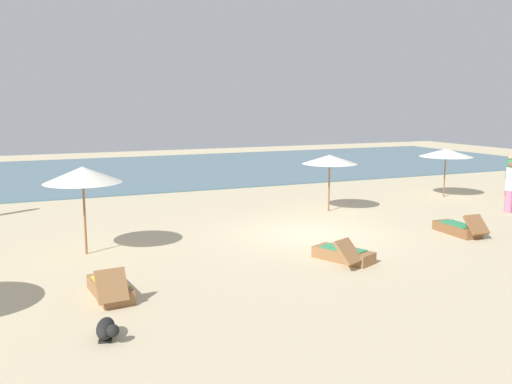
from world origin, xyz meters
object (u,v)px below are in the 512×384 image
umbrella_3 (330,159)px  dog (107,329)px  lounger_2 (459,228)px  person_3 (509,175)px  umbrella_0 (446,153)px  person_2 (510,186)px  lounger_0 (344,254)px  lounger_1 (110,288)px  umbrella_2 (83,175)px

umbrella_3 → dog: umbrella_3 is taller
umbrella_3 → lounger_2: size_ratio=1.16×
umbrella_3 → person_3: (8.44, -0.24, -0.97)m
person_3 → dog: size_ratio=2.31×
umbrella_0 → person_2: size_ratio=1.17×
lounger_0 → lounger_1: size_ratio=1.06×
person_2 → umbrella_2: bearing=178.7°
umbrella_2 → lounger_0: umbrella_2 is taller
umbrella_2 → dog: size_ratio=3.03×
lounger_0 → umbrella_0: bearing=35.6°
umbrella_0 → lounger_1: umbrella_0 is taller
lounger_0 → lounger_1: 5.64m
umbrella_0 → lounger_1: size_ratio=1.26×
lounger_2 → lounger_0: bearing=-167.4°
umbrella_2 → lounger_1: umbrella_2 is taller
umbrella_3 → umbrella_0: bearing=6.9°
person_2 → person_3: person_2 is taller
umbrella_3 → lounger_0: 6.52m
lounger_1 → person_2: 14.58m
umbrella_0 → lounger_1: bearing=-155.4°
lounger_1 → person_2: bearing=12.5°
umbrella_0 → lounger_1: 15.95m
umbrella_0 → umbrella_3: (-5.89, -0.71, 0.04)m
umbrella_3 → lounger_1: 10.51m
umbrella_0 → lounger_2: bearing=-128.5°
person_3 → dog: bearing=-156.2°
umbrella_3 → lounger_2: umbrella_3 is taller
umbrella_3 → person_2: size_ratio=1.12×
lounger_0 → lounger_2: (4.61, 1.03, -0.00)m
umbrella_0 → lounger_2: umbrella_0 is taller
umbrella_2 → lounger_0: size_ratio=1.26×
umbrella_0 → person_2: bearing=-93.5°
lounger_2 → dog: (-10.62, -3.33, 0.00)m
umbrella_3 → person_2: umbrella_3 is taller
umbrella_2 → lounger_0: bearing=-29.2°
umbrella_2 → lounger_2: (10.31, -2.15, -1.87)m
lounger_1 → lounger_2: 10.33m
person_2 → lounger_1: bearing=-167.5°
person_2 → person_3: size_ratio=1.05×
umbrella_2 → dog: bearing=-93.2°
umbrella_0 → lounger_0: size_ratio=1.18×
umbrella_3 → person_3: umbrella_3 is taller
person_2 → lounger_2: bearing=-155.4°
lounger_1 → dog: 2.04m
umbrella_3 → dog: 12.02m
lounger_2 → lounger_1: bearing=-172.6°
umbrella_0 → umbrella_2: umbrella_2 is taller
umbrella_0 → dog: umbrella_0 is taller
lounger_0 → person_3: person_3 is taller
umbrella_0 → lounger_0: bearing=-144.4°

